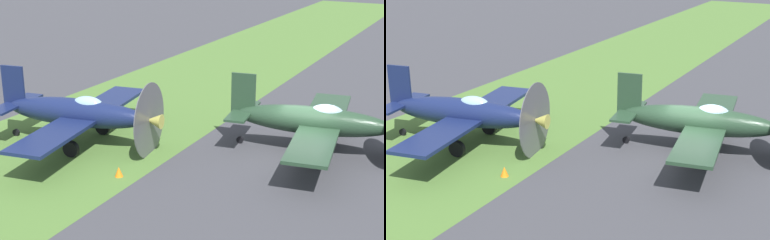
{
  "view_description": "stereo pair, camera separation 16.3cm",
  "coord_description": "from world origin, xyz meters",
  "views": [
    {
      "loc": [
        24.35,
        7.37,
        10.11
      ],
      "look_at": [
        1.35,
        -4.97,
        1.4
      ],
      "focal_mm": 54.03,
      "sensor_mm": 36.0,
      "label": 1
    },
    {
      "loc": [
        24.27,
        7.51,
        10.11
      ],
      "look_at": [
        1.35,
        -4.97,
        1.4
      ],
      "focal_mm": 54.03,
      "sensor_mm": 36.0,
      "label": 2
    }
  ],
  "objects": [
    {
      "name": "grass_verge",
      "position": [
        0.0,
        -10.69,
        0.0
      ],
      "size": [
        120.0,
        11.0,
        0.01
      ],
      "primitive_type": "cube",
      "color": "#476B2D",
      "rests_on": "ground"
    },
    {
      "name": "ground_plane",
      "position": [
        0.0,
        0.0,
        0.0
      ],
      "size": [
        160.0,
        160.0,
        0.0
      ],
      "primitive_type": "plane",
      "color": "#38383D"
    },
    {
      "name": "airplane_wingman",
      "position": [
        3.5,
        -10.01,
        1.61
      ],
      "size": [
        10.85,
        8.64,
        3.84
      ],
      "rotation": [
        0.0,
        0.0,
        0.17
      ],
      "color": "#141E47",
      "rests_on": "ground"
    },
    {
      "name": "runway_marker_cone",
      "position": [
        5.86,
        -6.11,
        0.22
      ],
      "size": [
        0.36,
        0.36,
        0.44
      ],
      "primitive_type": "cone",
      "color": "orange",
      "rests_on": "ground"
    },
    {
      "name": "airplane_lead",
      "position": [
        -0.86,
        0.4,
        1.55
      ],
      "size": [
        10.49,
        8.35,
        3.71
      ],
      "rotation": [
        0.0,
        0.0,
        0.15
      ],
      "color": "#233D28",
      "rests_on": "ground"
    }
  ]
}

